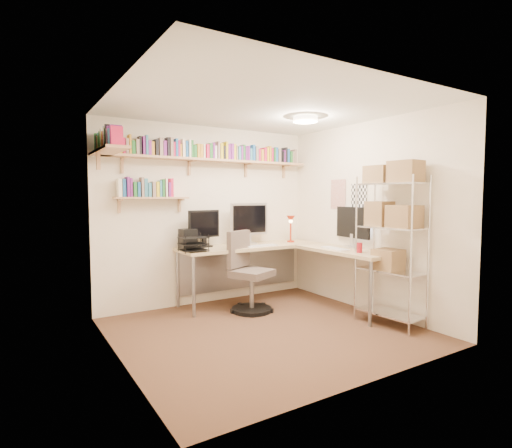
# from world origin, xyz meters

# --- Properties ---
(ground) EXTENTS (3.20, 3.20, 0.00)m
(ground) POSITION_xyz_m (0.00, 0.00, 0.00)
(ground) COLOR #4C3920
(ground) RESTS_ON ground
(room_shell) EXTENTS (3.24, 3.04, 2.52)m
(room_shell) POSITION_xyz_m (0.00, 0.00, 1.55)
(room_shell) COLOR beige
(room_shell) RESTS_ON ground
(wall_shelves) EXTENTS (3.12, 1.09, 0.80)m
(wall_shelves) POSITION_xyz_m (-0.41, 1.30, 2.03)
(wall_shelves) COLOR tan
(wall_shelves) RESTS_ON ground
(corner_desk) EXTENTS (2.35, 2.09, 1.42)m
(corner_desk) POSITION_xyz_m (0.61, 0.91, 0.81)
(corner_desk) COLOR tan
(corner_desk) RESTS_ON ground
(office_chair) EXTENTS (0.62, 0.63, 1.06)m
(office_chair) POSITION_xyz_m (0.23, 0.79, 0.45)
(office_chair) COLOR black
(office_chair) RESTS_ON ground
(wire_rack) EXTENTS (0.44, 0.79, 1.92)m
(wire_rack) POSITION_xyz_m (1.36, -0.59, 1.30)
(wire_rack) COLOR silver
(wire_rack) RESTS_ON ground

